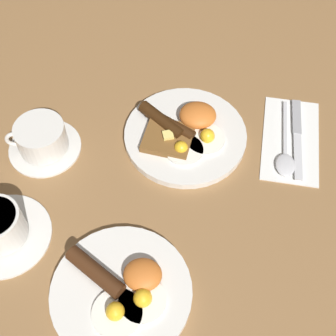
{
  "coord_description": "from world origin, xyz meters",
  "views": [
    {
      "loc": [
        -0.01,
        0.58,
        0.74
      ],
      "look_at": [
        0.03,
        0.09,
        0.03
      ],
      "focal_mm": 50.0,
      "sensor_mm": 36.0,
      "label": 1
    }
  ],
  "objects_px": {
    "breakfast_plate_far": "(122,291)",
    "teacup_near": "(42,139)",
    "knife": "(297,133)",
    "spoon": "(285,157)",
    "breakfast_plate_near": "(184,133)",
    "teacup_far": "(0,228)"
  },
  "relations": [
    {
      "from": "teacup_far",
      "to": "spoon",
      "type": "bearing_deg",
      "value": -158.31
    },
    {
      "from": "teacup_near",
      "to": "spoon",
      "type": "xyz_separation_m",
      "value": [
        -0.47,
        -0.01,
        -0.02
      ]
    },
    {
      "from": "breakfast_plate_near",
      "to": "breakfast_plate_far",
      "type": "relative_size",
      "value": 1.06
    },
    {
      "from": "breakfast_plate_near",
      "to": "knife",
      "type": "relative_size",
      "value": 1.22
    },
    {
      "from": "teacup_near",
      "to": "breakfast_plate_near",
      "type": "bearing_deg",
      "value": -170.02
    },
    {
      "from": "breakfast_plate_near",
      "to": "teacup_far",
      "type": "bearing_deg",
      "value": 38.54
    },
    {
      "from": "teacup_near",
      "to": "knife",
      "type": "relative_size",
      "value": 0.71
    },
    {
      "from": "teacup_near",
      "to": "teacup_far",
      "type": "xyz_separation_m",
      "value": [
        0.03,
        0.19,
        0.0
      ]
    },
    {
      "from": "knife",
      "to": "spoon",
      "type": "relative_size",
      "value": 1.05
    },
    {
      "from": "teacup_far",
      "to": "knife",
      "type": "bearing_deg",
      "value": -153.74
    },
    {
      "from": "breakfast_plate_far",
      "to": "teacup_near",
      "type": "xyz_separation_m",
      "value": [
        0.19,
        -0.28,
        0.02
      ]
    },
    {
      "from": "breakfast_plate_near",
      "to": "spoon",
      "type": "relative_size",
      "value": 1.28
    },
    {
      "from": "teacup_near",
      "to": "knife",
      "type": "xyz_separation_m",
      "value": [
        -0.5,
        -0.07,
        -0.02
      ]
    },
    {
      "from": "knife",
      "to": "teacup_far",
      "type": "bearing_deg",
      "value": -60.49
    },
    {
      "from": "breakfast_plate_near",
      "to": "teacup_near",
      "type": "xyz_separation_m",
      "value": [
        0.27,
        0.05,
        0.02
      ]
    },
    {
      "from": "breakfast_plate_far",
      "to": "knife",
      "type": "xyz_separation_m",
      "value": [
        -0.31,
        -0.35,
        -0.01
      ]
    },
    {
      "from": "breakfast_plate_near",
      "to": "spoon",
      "type": "height_order",
      "value": "breakfast_plate_near"
    },
    {
      "from": "breakfast_plate_far",
      "to": "knife",
      "type": "distance_m",
      "value": 0.46
    },
    {
      "from": "teacup_near",
      "to": "spoon",
      "type": "height_order",
      "value": "teacup_near"
    },
    {
      "from": "breakfast_plate_near",
      "to": "teacup_far",
      "type": "height_order",
      "value": "teacup_far"
    },
    {
      "from": "breakfast_plate_near",
      "to": "spoon",
      "type": "distance_m",
      "value": 0.2
    },
    {
      "from": "teacup_near",
      "to": "spoon",
      "type": "relative_size",
      "value": 0.74
    }
  ]
}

